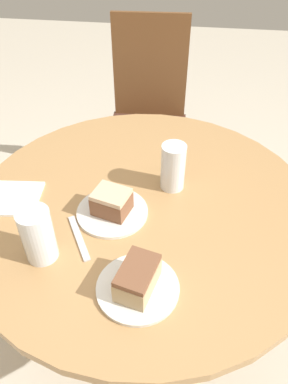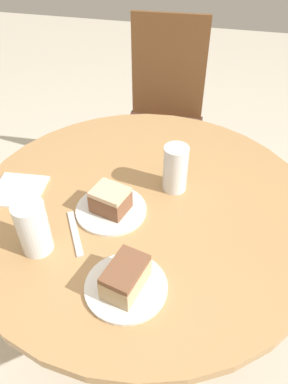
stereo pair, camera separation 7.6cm
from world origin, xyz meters
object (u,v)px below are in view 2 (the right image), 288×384
(chair, at_px, (164,118))
(cake_slice_far, at_px, (126,277))
(plate_near, at_px, (111,210))
(glass_water, at_px, (175,171))
(cake_slice_near, at_px, (110,200))
(plate_far, at_px, (126,287))
(glass_lemonade, at_px, (34,230))

(chair, bearing_deg, cake_slice_far, -87.00)
(chair, height_order, plate_near, chair)
(cake_slice_far, height_order, glass_water, glass_water)
(plate_near, xyz_separation_m, cake_slice_near, (0.00, 0.00, 0.04))
(plate_far, bearing_deg, glass_water, 82.59)
(chair, distance_m, cake_slice_far, 1.27)
(cake_slice_near, bearing_deg, plate_far, -65.71)
(cake_slice_far, bearing_deg, plate_far, 0.00)
(plate_far, bearing_deg, cake_slice_near, 114.29)
(glass_water, bearing_deg, chair, 102.22)
(plate_near, relative_size, glass_water, 1.37)
(cake_slice_near, xyz_separation_m, cake_slice_far, (0.11, -0.25, 0.00))
(plate_near, height_order, glass_water, glass_water)
(cake_slice_far, bearing_deg, glass_water, 82.59)
(plate_far, distance_m, cake_slice_near, 0.27)
(chair, xyz_separation_m, plate_far, (0.13, -1.23, 0.25))
(plate_near, distance_m, cake_slice_far, 0.27)
(glass_lemonade, bearing_deg, plate_far, -15.11)
(cake_slice_near, height_order, glass_water, glass_water)
(chair, relative_size, glass_water, 6.49)
(plate_far, height_order, glass_water, glass_water)
(chair, distance_m, cake_slice_near, 1.02)
(cake_slice_far, bearing_deg, plate_near, 114.29)
(chair, height_order, glass_lemonade, chair)
(cake_slice_near, distance_m, glass_water, 0.22)
(plate_near, relative_size, glass_lemonade, 1.35)
(cake_slice_far, xyz_separation_m, glass_lemonade, (-0.26, 0.07, 0.02))
(glass_lemonade, bearing_deg, plate_near, 49.86)
(glass_lemonade, distance_m, glass_water, 0.45)
(chair, bearing_deg, glass_lemonade, -99.52)
(cake_slice_near, distance_m, glass_lemonade, 0.23)
(glass_water, bearing_deg, cake_slice_near, -138.06)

